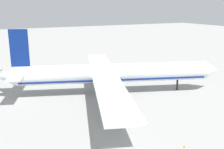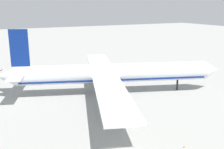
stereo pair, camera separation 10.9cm
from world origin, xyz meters
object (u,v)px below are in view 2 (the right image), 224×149
object	(u,v)px
airliner	(111,74)
traffic_cone_0	(184,146)
baggage_cart_1	(0,69)
traffic_cone_3	(21,74)

from	to	relation	value
airliner	traffic_cone_0	distance (m)	41.53
baggage_cart_1	traffic_cone_3	size ratio (longest dim) A/B	5.59
airliner	baggage_cart_1	distance (m)	63.03
airliner	traffic_cone_0	bearing A→B (deg)	-94.02
baggage_cart_1	traffic_cone_0	xyz separation A→B (m)	(28.91, -94.96, -0.55)
traffic_cone_0	traffic_cone_3	world-z (taller)	same
airliner	traffic_cone_0	size ratio (longest dim) A/B	143.44
traffic_cone_0	airliner	bearing A→B (deg)	85.98
baggage_cart_1	airliner	bearing A→B (deg)	-59.56
traffic_cone_0	traffic_cone_3	size ratio (longest dim) A/B	1.00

